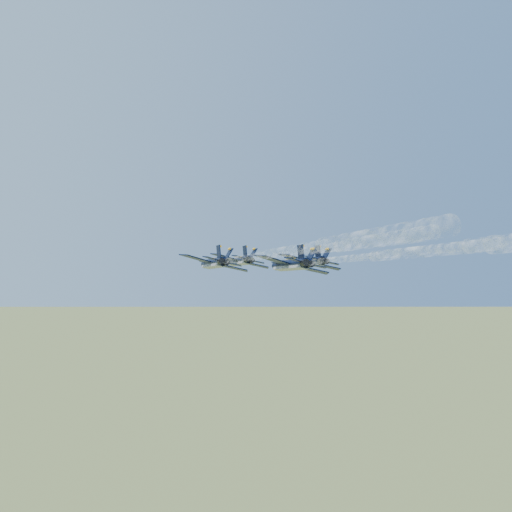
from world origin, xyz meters
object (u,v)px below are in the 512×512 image
jet_right (308,262)px  jet_slot (290,265)px  jet_left (213,263)px  jet_lead (239,261)px

jet_right → jet_slot: (-11.47, -10.92, 0.00)m
jet_slot → jet_left: bearing=124.3°
jet_lead → jet_right: 14.42m
jet_right → jet_slot: 15.84m
jet_right → jet_left: bearing=-175.1°
jet_left → jet_lead: bearing=58.4°
jet_lead → jet_left: bearing=-121.6°
jet_right → jet_slot: bearing=-122.2°
jet_left → jet_slot: size_ratio=1.00×
jet_left → jet_slot: 14.51m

